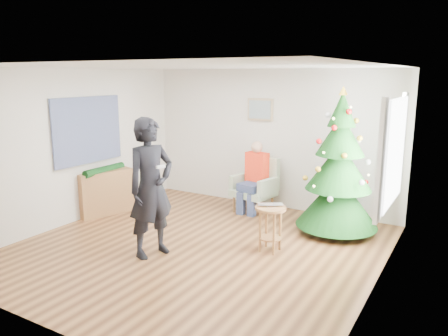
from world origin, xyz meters
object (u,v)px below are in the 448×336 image
Objects in this scene: standing_man at (151,188)px; console at (106,193)px; christmas_tree at (339,169)px; stool at (270,228)px; armchair at (255,191)px.

console is at bearing 78.66° from standing_man.
standing_man is at bearing -132.44° from christmas_tree.
stool is 3.29m from console.
christmas_tree is at bearing -26.07° from standing_man.
stool is 0.66× the size of console.
christmas_tree reaches higher than console.
standing_man is 1.94× the size of console.
stool is at bearing 16.84° from console.
christmas_tree is 4.12m from console.
armchair is at bearing 8.81° from standing_man.
armchair is (-1.04, 1.62, 0.03)m from stool.
christmas_tree reaches higher than armchair.
christmas_tree is 2.35× the size of armchair.
christmas_tree reaches higher than stool.
stool is at bearing -39.20° from standing_man.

